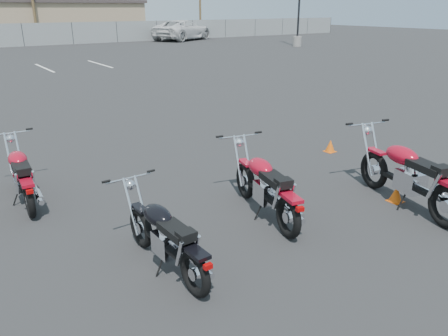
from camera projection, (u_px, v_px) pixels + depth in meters
ground at (236, 223)px, 6.51m from camera, size 120.00×120.00×0.00m
motorcycle_front_red at (22, 176)px, 7.09m from camera, size 0.78×2.02×0.99m
motorcycle_second_black at (166, 237)px, 5.24m from camera, size 0.75×1.94×0.95m
motorcycle_third_red at (266, 187)px, 6.59m from camera, size 0.94×2.13×1.05m
motorcycle_rear_red at (409, 175)px, 6.91m from camera, size 1.06×2.33×1.15m
training_cone_near at (330, 146)px, 9.67m from camera, size 0.23×0.23×0.27m
training_cone_far at (396, 194)px, 7.19m from camera, size 0.23×0.23×0.27m
light_pole_east at (299, 14)px, 34.78m from camera, size 0.80×0.70×9.68m
tan_building_east at (65, 19)px, 45.19m from camera, size 14.40×9.40×3.70m
white_van at (183, 24)px, 41.83m from camera, size 6.32×8.34×2.95m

